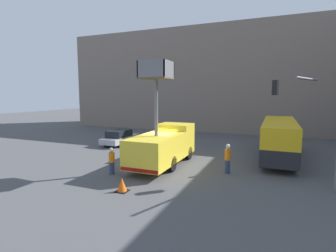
# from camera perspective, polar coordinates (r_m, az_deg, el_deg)

# --- Properties ---
(ground_plane) EXTENTS (120.00, 120.00, 0.00)m
(ground_plane) POSITION_cam_1_polar(r_m,az_deg,el_deg) (19.90, -2.15, -8.00)
(ground_plane) COLOR #4C4C4F
(building_backdrop_far) EXTENTS (44.00, 10.00, 14.27)m
(building_backdrop_far) POSITION_cam_1_polar(r_m,az_deg,el_deg) (40.28, 11.07, 9.62)
(building_backdrop_far) COLOR gray
(building_backdrop_far) RESTS_ON ground_plane
(utility_truck) EXTENTS (2.58, 7.16, 7.26)m
(utility_truck) POSITION_cam_1_polar(r_m,az_deg,el_deg) (18.89, -0.99, -3.89)
(utility_truck) COLOR yellow
(utility_truck) RESTS_ON ground_plane
(city_bus) EXTENTS (2.42, 10.39, 3.02)m
(city_bus) POSITION_cam_1_polar(r_m,az_deg,el_deg) (22.81, 23.05, -2.07)
(city_bus) COLOR #232328
(city_bus) RESTS_ON ground_plane
(traffic_light_pole) EXTENTS (3.49, 3.24, 6.26)m
(traffic_light_pole) POSITION_cam_1_polar(r_m,az_deg,el_deg) (16.38, 29.37, 2.96)
(traffic_light_pole) COLOR slate
(traffic_light_pole) RESTS_ON ground_plane
(road_worker_near_truck) EXTENTS (0.38, 0.38, 1.75)m
(road_worker_near_truck) POSITION_cam_1_polar(r_m,az_deg,el_deg) (17.30, -12.14, -7.46)
(road_worker_near_truck) COLOR navy
(road_worker_near_truck) RESTS_ON ground_plane
(road_worker_directing) EXTENTS (0.38, 0.38, 1.94)m
(road_worker_directing) POSITION_cam_1_polar(r_m,az_deg,el_deg) (17.52, 12.85, -6.91)
(road_worker_directing) COLOR navy
(road_worker_directing) RESTS_ON ground_plane
(traffic_cone_near_truck) EXTENTS (0.64, 0.64, 0.74)m
(traffic_cone_near_truck) POSITION_cam_1_polar(r_m,az_deg,el_deg) (14.38, -9.97, -12.54)
(traffic_cone_near_truck) COLOR black
(traffic_cone_near_truck) RESTS_ON ground_plane
(parked_car_curbside) EXTENTS (1.89, 4.75, 1.50)m
(parked_car_curbside) POSITION_cam_1_polar(r_m,az_deg,el_deg) (27.40, -10.41, -2.38)
(parked_car_curbside) COLOR #A8A8B2
(parked_car_curbside) RESTS_ON ground_plane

